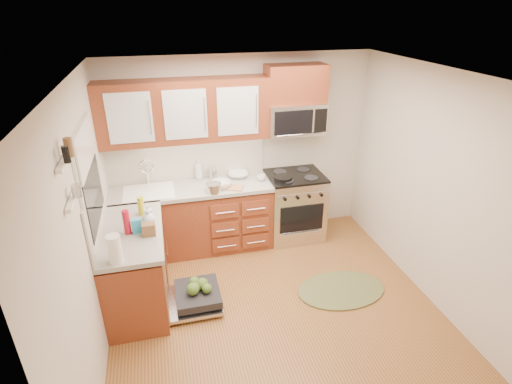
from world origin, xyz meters
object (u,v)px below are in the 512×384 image
object	(u,v)px
microwave	(295,118)
bowl_a	(238,175)
dishwasher	(194,297)
stock_pot	(214,188)
rug	(341,290)
skillet	(284,178)
cutting_board	(232,188)
paper_towel_roll	(115,249)
upper_cabinets	(184,111)
sink	(150,201)
bowl_b	(221,185)
range	(294,206)
cup	(261,177)

from	to	relation	value
microwave	bowl_a	world-z (taller)	microwave
dishwasher	stock_pot	xyz separation A→B (m)	(0.40, 0.92, 0.88)
dishwasher	rug	bearing A→B (deg)	-6.02
skillet	bowl_a	xyz separation A→B (m)	(-0.55, 0.28, -0.02)
bowl_a	cutting_board	bearing A→B (deg)	-113.23
paper_towel_roll	microwave	bearing A→B (deg)	35.22
upper_cabinets	sink	size ratio (longest dim) A/B	3.31
bowl_b	paper_towel_roll	bearing A→B (deg)	-131.41
rug	bowl_b	size ratio (longest dim) A/B	4.03
cutting_board	bowl_b	bearing A→B (deg)	155.71
range	dishwasher	xyz separation A→B (m)	(-1.54, -1.13, -0.38)
bowl_b	rug	bearing A→B (deg)	-45.49
sink	rug	xyz separation A→B (m)	(2.09, -1.30, -0.79)
stock_pot	bowl_b	bearing A→B (deg)	45.70
bowl_a	cup	size ratio (longest dim) A/B	2.37
cutting_board	microwave	bearing A→B (deg)	17.33
sink	bowl_b	xyz separation A→B (m)	(0.90, -0.09, 0.17)
dishwasher	cup	distance (m)	1.77
skillet	range	bearing A→B (deg)	28.48
range	paper_towel_roll	world-z (taller)	paper_towel_roll
range	paper_towel_roll	bearing A→B (deg)	-146.89
bowl_a	dishwasher	bearing A→B (deg)	-121.12
bowl_b	bowl_a	bearing A→B (deg)	44.15
microwave	cup	size ratio (longest dim) A/B	6.83
upper_cabinets	skillet	world-z (taller)	upper_cabinets
skillet	paper_towel_roll	bearing A→B (deg)	-146.45
upper_cabinets	bowl_a	world-z (taller)	upper_cabinets
microwave	dishwasher	xyz separation A→B (m)	(-1.54, -1.25, -1.60)
microwave	cup	world-z (taller)	microwave
upper_cabinets	bowl_a	xyz separation A→B (m)	(0.65, 0.03, -0.92)
stock_pot	cup	size ratio (longest dim) A/B	1.76
dishwasher	sink	bearing A→B (deg)	109.20
upper_cabinets	rug	bearing A→B (deg)	-42.94
stock_pot	bowl_b	xyz separation A→B (m)	(0.11, 0.11, -0.02)
upper_cabinets	bowl_a	distance (m)	1.12
sink	cup	bearing A→B (deg)	-0.15
upper_cabinets	skillet	bearing A→B (deg)	-12.00
sink	bowl_b	size ratio (longest dim) A/B	2.38
rug	paper_towel_roll	distance (m)	2.61
skillet	paper_towel_roll	xyz separation A→B (m)	(-2.02, -1.34, 0.09)
range	microwave	size ratio (longest dim) A/B	1.25
skillet	cup	xyz separation A→B (m)	(-0.28, 0.10, -0.00)
microwave	rug	xyz separation A→B (m)	(0.16, -1.43, -1.69)
upper_cabinets	bowl_b	distance (m)	1.01
upper_cabinets	microwave	world-z (taller)	upper_cabinets
skillet	cup	bearing A→B (deg)	160.75
cutting_board	paper_towel_roll	distance (m)	1.86
microwave	sink	xyz separation A→B (m)	(-1.93, -0.13, -0.90)
bowl_b	cup	size ratio (longest dim) A/B	2.34
microwave	stock_pot	world-z (taller)	microwave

